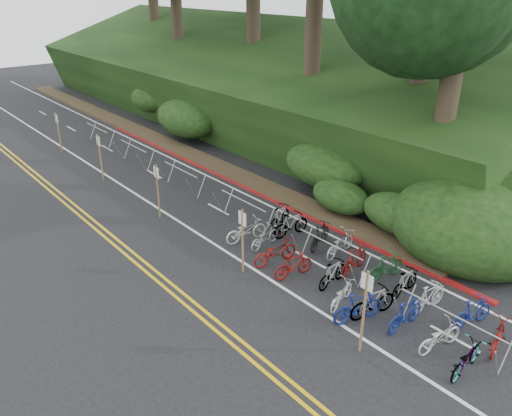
% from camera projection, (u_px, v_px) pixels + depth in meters
% --- Properties ---
extents(ground, '(120.00, 120.00, 0.00)m').
position_uv_depth(ground, '(334.00, 349.00, 14.45)').
color(ground, black).
rests_on(ground, ground).
extents(road_markings, '(7.47, 80.00, 0.01)m').
position_uv_depth(road_markings, '(171.00, 224.00, 21.86)').
color(road_markings, gold).
rests_on(road_markings, ground).
extents(red_curb, '(0.25, 28.00, 0.10)m').
position_uv_depth(red_curb, '(236.00, 183.00, 26.12)').
color(red_curb, maroon).
rests_on(red_curb, ground).
extents(embankment, '(14.30, 48.14, 9.11)m').
position_uv_depth(embankment, '(256.00, 94.00, 34.20)').
color(embankment, black).
rests_on(embankment, ground).
extents(bike_rack_front, '(1.14, 3.28, 1.16)m').
position_uv_depth(bike_rack_front, '(450.00, 323.00, 14.18)').
color(bike_rack_front, '#9C9DA1').
rests_on(bike_rack_front, ground).
extents(bike_racks_rest, '(1.14, 23.00, 1.17)m').
position_uv_depth(bike_racks_rest, '(181.00, 175.00, 24.91)').
color(bike_racks_rest, '#9C9DA1').
rests_on(bike_racks_rest, ground).
extents(signpost_near, '(0.08, 0.40, 2.68)m').
position_uv_depth(signpost_near, '(364.00, 307.00, 13.76)').
color(signpost_near, brown).
rests_on(signpost_near, ground).
extents(signposts_rest, '(0.08, 18.40, 2.50)m').
position_uv_depth(signposts_rest, '(126.00, 169.00, 23.97)').
color(signposts_rest, brown).
rests_on(signposts_rest, ground).
extents(bike_front, '(0.98, 1.83, 1.06)m').
position_uv_depth(bike_front, '(358.00, 307.00, 15.42)').
color(bike_front, navy).
rests_on(bike_front, ground).
extents(bike_valet, '(3.41, 11.56, 1.06)m').
position_uv_depth(bike_valet, '(346.00, 269.00, 17.53)').
color(bike_valet, slate).
rests_on(bike_valet, ground).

